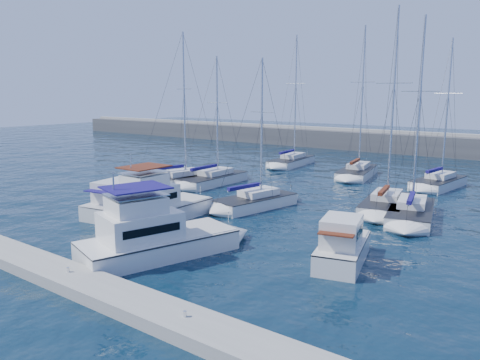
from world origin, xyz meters
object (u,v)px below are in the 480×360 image
Objects in this scene: sailboat_mid_a at (179,180)px; sailboat_back_c at (438,182)px; motor_yacht_port_outer at (124,202)px; sailboat_back_b at (357,172)px; sailboat_back_a at (291,161)px; motor_yacht_stbd_outer at (342,248)px; motor_yacht_stbd_inner at (152,238)px; sailboat_mid_b at (213,179)px; motor_yacht_port_inner at (154,207)px; sailboat_mid_c at (255,202)px; sailboat_mid_d at (386,204)px; sailboat_mid_e at (411,212)px.

sailboat_mid_a is 26.48m from sailboat_back_c.
sailboat_back_b reaches higher than motor_yacht_port_outer.
motor_yacht_port_outer is 29.86m from sailboat_back_a.
motor_yacht_stbd_outer is (18.57, 0.07, 0.00)m from motor_yacht_port_outer.
sailboat_mid_b is (-11.36, 19.15, -0.63)m from motor_yacht_stbd_inner.
motor_yacht_stbd_inner is 0.57× the size of sailboat_back_a.
motor_yacht_port_inner is 8.78m from sailboat_mid_c.
sailboat_mid_c is (-11.36, 7.81, -0.44)m from motor_yacht_stbd_outer.
motor_yacht_port_outer is at bearing -120.25° from sailboat_mid_c.
sailboat_back_c is at bearing 72.65° from sailboat_mid_c.
sailboat_mid_c is at bearing 38.53° from motor_yacht_port_outer.
motor_yacht_stbd_inner is 20.14m from sailboat_mid_d.
sailboat_mid_a reaches higher than motor_yacht_port_inner.
motor_yacht_port_outer is at bearing 166.75° from motor_yacht_stbd_inner.
sailboat_back_b is (-8.13, 13.58, -0.00)m from sailboat_mid_d.
motor_yacht_port_inner is 0.55× the size of sailboat_mid_a.
motor_yacht_port_outer is 0.48× the size of sailboat_mid_a.
sailboat_back_b is at bearing 96.97° from motor_yacht_stbd_outer.
sailboat_mid_b is (-5.85, 13.78, -0.63)m from motor_yacht_port_inner.
sailboat_mid_a is 0.96× the size of sailboat_mid_d.
sailboat_mid_c is (-1.95, 13.36, -0.63)m from motor_yacht_stbd_inner.
motor_yacht_port_outer is 0.78× the size of motor_yacht_stbd_inner.
motor_yacht_stbd_inner is 0.65× the size of sailboat_back_c.
sailboat_mid_a reaches higher than motor_yacht_stbd_outer.
sailboat_mid_d is (-2.21, 13.25, -0.40)m from motor_yacht_stbd_outer.
sailboat_mid_d reaches higher than sailboat_mid_b.
sailboat_back_c reaches higher than motor_yacht_port_outer.
sailboat_mid_a is 20.31m from sailboat_back_b.
sailboat_back_b reaches higher than motor_yacht_stbd_outer.
motor_yacht_stbd_outer is at bearing -33.06° from sailboat_mid_b.
sailboat_back_c is (13.72, 25.92, -0.60)m from motor_yacht_port_inner.
sailboat_back_b reaches higher than motor_yacht_port_inner.
sailboat_back_a is 19.90m from sailboat_back_c.
sailboat_mid_b is 0.79× the size of sailboat_back_a.
sailboat_mid_c is at bearing -159.15° from sailboat_mid_d.
motor_yacht_port_outer and motor_yacht_stbd_outer have the same top height.
sailboat_mid_b is 16.12m from sailboat_back_a.
motor_yacht_port_outer is 0.60× the size of sailboat_mid_c.
sailboat_mid_b is at bearing -95.05° from sailboat_back_a.
motor_yacht_port_inner is 7.69m from motor_yacht_stbd_inner.
motor_yacht_stbd_inner reaches higher than motor_yacht_stbd_outer.
sailboat_mid_d is 24.76m from sailboat_back_a.
motor_yacht_port_outer is 12.31m from sailboat_mid_a.
motor_yacht_stbd_outer is 28.75m from sailboat_back_b.
sailboat_back_c is (22.17, 14.47, 0.00)m from sailboat_mid_a.
motor_yacht_port_outer is 0.44× the size of sailboat_back_b.
sailboat_mid_e is (23.62, 0.66, -0.00)m from sailboat_mid_a.
motor_yacht_stbd_inner is 1.63× the size of motor_yacht_stbd_outer.
sailboat_mid_c is 10.65m from sailboat_mid_d.
sailboat_mid_c is at bearing -173.01° from sailboat_mid_e.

